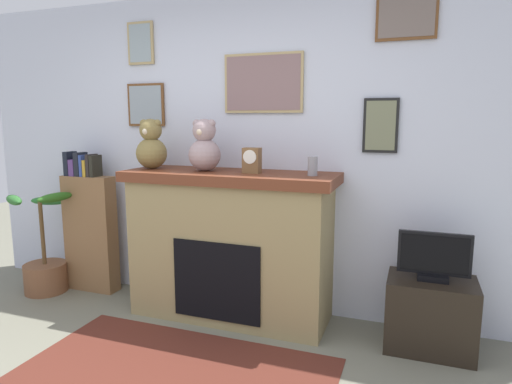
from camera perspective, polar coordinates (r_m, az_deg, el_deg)
name	(u,v)px	position (r m, az deg, el deg)	size (l,w,h in m)	color
back_wall	(239,153)	(3.78, -2.19, 5.08)	(5.20, 0.15, 2.60)	silver
fireplace	(230,245)	(3.58, -3.30, -6.74)	(1.68, 0.60, 1.18)	#928053
bookshelf	(90,228)	(4.40, -20.51, -4.39)	(0.49, 0.16, 1.29)	brown
potted_plant	(45,263)	(4.58, -25.47, -8.21)	(0.57, 0.60, 0.95)	brown
tv_stand	(430,314)	(3.41, 21.44, -14.42)	(0.58, 0.40, 0.51)	black
television	(434,258)	(3.27, 21.87, -7.88)	(0.47, 0.14, 0.33)	black
area_rug	(171,377)	(3.04, -10.85, -22.23)	(1.99, 1.16, 0.01)	#54241A
candle_jar	(313,166)	(3.23, 7.28, 3.31)	(0.07, 0.07, 0.14)	gray
mantel_clock	(252,160)	(3.36, -0.54, 4.09)	(0.13, 0.10, 0.19)	brown
teddy_bear_brown	(151,146)	(3.76, -13.29, 5.72)	(0.25, 0.25, 0.41)	olive
teddy_bear_grey	(204,148)	(3.52, -6.63, 5.67)	(0.25, 0.25, 0.41)	#A48A8D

